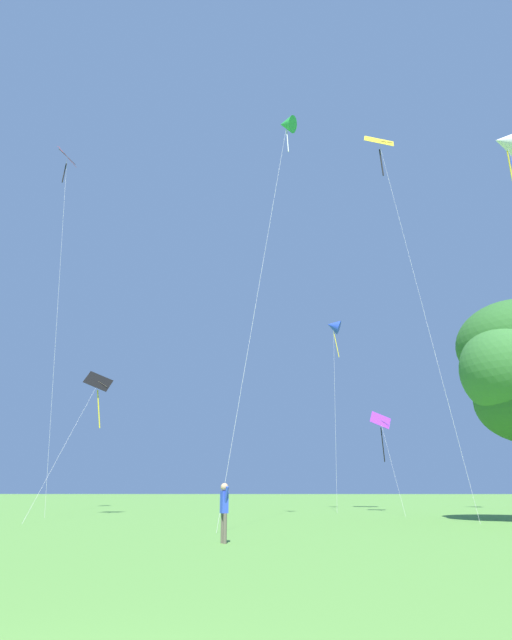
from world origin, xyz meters
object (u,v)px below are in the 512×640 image
at_px(kite_purple_streamer, 381,428).
at_px(kite_yellow_diamond, 381,152).
at_px(kite_green_small, 287,125).
at_px(kite_black_large, 97,391).
at_px(kite_white_distant, 506,142).
at_px(kite_red_high, 66,169).
at_px(kite_blue_delta, 333,326).
at_px(person_far_back, 224,507).

xyz_separation_m(kite_purple_streamer, kite_yellow_diamond, (0.36, -4.88, 19.93)).
bearing_deg(kite_green_small, kite_black_large, 150.51).
relative_size(kite_white_distant, kite_black_large, 2.83).
height_order(kite_purple_streamer, kite_red_high, kite_red_high).
bearing_deg(kite_red_high, kite_blue_delta, 14.95).
bearing_deg(kite_purple_streamer, person_far_back, -111.52).
bearing_deg(kite_green_small, kite_red_high, 149.43).
bearing_deg(kite_purple_streamer, kite_black_large, -162.49).
height_order(kite_white_distant, kite_green_small, kite_white_distant).
xyz_separation_m(kite_purple_streamer, person_far_back, (-9.43, -23.91, -4.73)).
bearing_deg(kite_white_distant, kite_green_small, -154.08).
bearing_deg(kite_yellow_diamond, kite_red_high, 174.95).
relative_size(kite_black_large, kite_green_small, 0.42).
xyz_separation_m(kite_blue_delta, kite_black_large, (-16.33, -9.05, -6.85)).
relative_size(kite_white_distant, kite_yellow_diamond, 0.99).
xyz_separation_m(kite_red_high, kite_yellow_diamond, (24.60, -2.18, -0.29)).
relative_size(kite_yellow_diamond, person_far_back, 16.55).
height_order(kite_blue_delta, kite_green_small, kite_green_small).
relative_size(kite_purple_streamer, kite_blue_delta, 0.48).
distance_m(kite_blue_delta, kite_green_small, 18.23).
bearing_deg(kite_blue_delta, kite_purple_streamer, -47.11).
distance_m(kite_white_distant, kite_purple_streamer, 23.31).
height_order(kite_white_distant, kite_black_large, kite_white_distant).
xyz_separation_m(kite_blue_delta, person_far_back, (-6.63, -26.93, -13.39)).
xyz_separation_m(kite_green_small, kite_red_high, (-17.28, 10.21, 3.74)).
height_order(kite_blue_delta, kite_yellow_diamond, kite_yellow_diamond).
bearing_deg(kite_white_distant, person_far_back, -135.08).
height_order(kite_white_distant, kite_yellow_diamond, kite_yellow_diamond).
relative_size(kite_blue_delta, kite_yellow_diamond, 0.55).
relative_size(kite_white_distant, kite_blue_delta, 1.82).
relative_size(kite_green_small, person_far_back, 13.69).
bearing_deg(kite_black_large, kite_green_small, -29.49).
bearing_deg(kite_purple_streamer, kite_blue_delta, 132.89).
distance_m(kite_red_high, kite_yellow_diamond, 24.70).
xyz_separation_m(kite_white_distant, kite_black_large, (-28.88, -1.24, -18.83)).
xyz_separation_m(kite_purple_streamer, kite_green_small, (-6.97, -12.92, 16.47)).
xyz_separation_m(kite_black_large, kite_green_small, (12.17, -6.88, 14.68)).
bearing_deg(kite_purple_streamer, kite_yellow_diamond, -85.83).
height_order(kite_purple_streamer, kite_yellow_diamond, kite_yellow_diamond).
xyz_separation_m(kite_white_distant, kite_red_high, (-33.99, 2.09, -0.41)).
distance_m(kite_black_large, kite_yellow_diamond, 26.64).
xyz_separation_m(kite_blue_delta, kite_red_high, (-21.44, -5.72, 11.56)).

